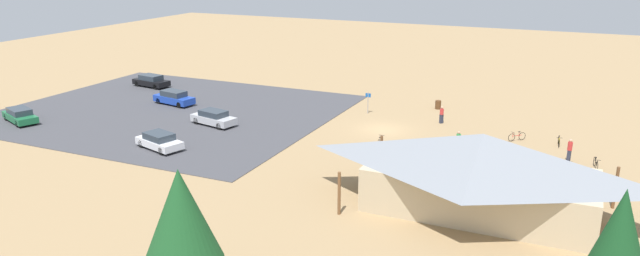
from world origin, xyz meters
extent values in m
plane|color=#9E7F56|center=(0.00, 0.00, 0.00)|extent=(160.00, 160.00, 0.00)
cube|color=#424247|center=(22.03, 2.66, 0.03)|extent=(32.81, 28.37, 0.05)
cube|color=#C6B28E|center=(-11.22, 14.42, 1.42)|extent=(13.90, 6.30, 2.84)
pyramid|color=gray|center=(-11.22, 14.42, 4.01)|extent=(16.07, 8.46, 2.33)
cylinder|color=brown|center=(-19.09, 10.35, 1.42)|extent=(0.20, 0.20, 2.84)
cylinder|color=brown|center=(-3.35, 10.35, 1.42)|extent=(0.20, 0.20, 2.84)
cylinder|color=brown|center=(-19.09, 18.49, 1.42)|extent=(0.20, 0.20, 2.84)
cylinder|color=brown|center=(-3.35, 18.49, 1.42)|extent=(0.20, 0.20, 2.84)
cylinder|color=brown|center=(-2.89, -9.52, 0.45)|extent=(0.60, 0.60, 0.90)
cylinder|color=#99999E|center=(3.20, -4.82, 1.10)|extent=(0.08, 0.08, 2.20)
cube|color=#1959B2|center=(3.20, -4.82, 1.90)|extent=(0.56, 0.04, 0.40)
cone|color=#14421E|center=(-18.28, 27.54, 5.31)|extent=(3.18, 3.18, 4.93)
cone|color=#194C23|center=(-0.68, 30.58, 4.57)|extent=(3.68, 3.68, 4.50)
torus|color=black|center=(-1.36, 5.05, 0.37)|extent=(0.09, 0.73, 0.73)
torus|color=black|center=(-1.29, 4.00, 0.37)|extent=(0.09, 0.73, 0.73)
cylinder|color=silver|center=(-1.32, 4.53, 0.49)|extent=(0.10, 0.97, 0.04)
cylinder|color=silver|center=(-1.33, 4.72, 0.59)|extent=(0.04, 0.04, 0.44)
cube|color=black|center=(-1.33, 4.72, 0.81)|extent=(0.09, 0.20, 0.05)
cylinder|color=silver|center=(-1.29, 4.11, 0.59)|extent=(0.04, 0.04, 0.45)
cylinder|color=black|center=(-1.29, 4.11, 0.81)|extent=(0.48, 0.06, 0.03)
torus|color=black|center=(-11.06, 2.72, 0.33)|extent=(0.64, 0.25, 0.66)
torus|color=black|center=(-12.10, 2.38, 0.33)|extent=(0.64, 0.25, 0.66)
cylinder|color=#2347B7|center=(-11.58, 2.55, 0.44)|extent=(0.97, 0.35, 0.04)
cylinder|color=#2347B7|center=(-11.39, 2.61, 0.53)|extent=(0.04, 0.04, 0.40)
cube|color=black|center=(-11.39, 2.61, 0.73)|extent=(0.22, 0.14, 0.05)
cylinder|color=#2347B7|center=(-11.99, 2.41, 0.53)|extent=(0.04, 0.04, 0.39)
cylinder|color=black|center=(-11.99, 2.41, 0.72)|extent=(0.18, 0.47, 0.03)
torus|color=black|center=(-12.12, -2.12, 0.35)|extent=(0.53, 0.51, 0.70)
torus|color=black|center=(-11.32, -1.37, 0.35)|extent=(0.53, 0.51, 0.70)
cylinder|color=red|center=(-11.72, -1.75, 0.46)|extent=(0.76, 0.72, 0.04)
cylinder|color=red|center=(-11.86, -1.88, 0.56)|extent=(0.04, 0.04, 0.43)
cube|color=black|center=(-11.86, -1.88, 0.78)|extent=(0.20, 0.20, 0.05)
cylinder|color=red|center=(-11.40, -1.45, 0.56)|extent=(0.04, 0.04, 0.43)
cylinder|color=black|center=(-11.40, -1.45, 0.78)|extent=(0.35, 0.37, 0.03)
torus|color=black|center=(-15.08, -2.32, 0.36)|extent=(0.11, 0.72, 0.72)
torus|color=black|center=(-15.19, -1.28, 0.36)|extent=(0.11, 0.72, 0.72)
cylinder|color=yellow|center=(-15.14, -1.80, 0.48)|extent=(0.13, 0.96, 0.04)
cylinder|color=yellow|center=(-15.12, -1.99, 0.57)|extent=(0.04, 0.04, 0.43)
cube|color=black|center=(-15.12, -1.99, 0.79)|extent=(0.10, 0.21, 0.05)
cylinder|color=yellow|center=(-15.18, -1.39, 0.59)|extent=(0.04, 0.04, 0.46)
cylinder|color=black|center=(-15.18, -1.39, 0.82)|extent=(0.48, 0.08, 0.03)
torus|color=black|center=(-16.67, 6.66, 0.36)|extent=(0.64, 0.41, 0.72)
torus|color=black|center=(-15.77, 7.21, 0.36)|extent=(0.64, 0.41, 0.72)
cylinder|color=orange|center=(-16.22, 6.93, 0.48)|extent=(0.84, 0.54, 0.04)
cylinder|color=orange|center=(-16.38, 6.83, 0.55)|extent=(0.04, 0.04, 0.38)
cube|color=black|center=(-16.38, 6.83, 0.75)|extent=(0.21, 0.17, 0.05)
cylinder|color=orange|center=(-15.86, 7.15, 0.58)|extent=(0.04, 0.04, 0.43)
cylinder|color=black|center=(-15.86, 7.15, 0.79)|extent=(0.28, 0.43, 0.03)
torus|color=black|center=(-17.93, 2.38, 0.37)|extent=(0.16, 0.74, 0.74)
torus|color=black|center=(-18.10, 3.41, 0.37)|extent=(0.16, 0.74, 0.74)
cylinder|color=black|center=(-18.02, 2.90, 0.49)|extent=(0.19, 0.95, 0.04)
cylinder|color=black|center=(-17.99, 2.71, 0.59)|extent=(0.04, 0.04, 0.44)
cube|color=black|center=(-17.99, 2.71, 0.81)|extent=(0.11, 0.21, 0.05)
cylinder|color=black|center=(-18.08, 3.31, 0.59)|extent=(0.04, 0.04, 0.45)
cylinder|color=black|center=(-18.08, 3.31, 0.82)|extent=(0.48, 0.11, 0.03)
torus|color=black|center=(-13.91, 4.61, 0.33)|extent=(0.58, 0.40, 0.67)
torus|color=black|center=(-13.01, 4.02, 0.33)|extent=(0.58, 0.40, 0.67)
cylinder|color=#722D9E|center=(-13.46, 4.32, 0.44)|extent=(0.84, 0.57, 0.04)
cylinder|color=#722D9E|center=(-13.62, 4.43, 0.53)|extent=(0.04, 0.04, 0.39)
cube|color=black|center=(-13.62, 4.43, 0.73)|extent=(0.21, 0.18, 0.05)
cylinder|color=#722D9E|center=(-13.10, 4.08, 0.56)|extent=(0.04, 0.04, 0.44)
cylinder|color=black|center=(-13.10, 4.08, 0.78)|extent=(0.29, 0.42, 0.03)
torus|color=black|center=(-16.87, 4.99, 0.33)|extent=(0.50, 0.48, 0.65)
torus|color=black|center=(-16.13, 4.30, 0.33)|extent=(0.50, 0.48, 0.65)
cylinder|color=#B7B7BC|center=(-16.50, 4.65, 0.43)|extent=(0.70, 0.66, 0.04)
cylinder|color=#B7B7BC|center=(-16.63, 4.77, 0.53)|extent=(0.04, 0.04, 0.41)
cube|color=black|center=(-16.63, 4.77, 0.73)|extent=(0.20, 0.20, 0.05)
cylinder|color=#B7B7BC|center=(-16.20, 4.37, 0.53)|extent=(0.04, 0.04, 0.40)
cylinder|color=black|center=(-16.20, 4.37, 0.73)|extent=(0.35, 0.37, 0.03)
cube|color=#1E6B3D|center=(32.54, 12.14, 0.57)|extent=(5.08, 3.43, 0.59)
cube|color=#2D3842|center=(32.54, 12.14, 1.14)|extent=(3.06, 2.46, 0.55)
cylinder|color=black|center=(34.33, 12.31, 0.37)|extent=(0.68, 0.44, 0.64)
cylinder|color=black|center=(33.75, 10.81, 0.37)|extent=(0.68, 0.44, 0.64)
cylinder|color=black|center=(31.33, 13.48, 0.37)|extent=(0.68, 0.44, 0.64)
cylinder|color=black|center=(30.75, 11.98, 0.37)|extent=(0.68, 0.44, 0.64)
cube|color=black|center=(31.21, -5.33, 0.59)|extent=(4.90, 2.54, 0.64)
cube|color=#2D3842|center=(31.21, -5.33, 1.20)|extent=(2.83, 2.02, 0.58)
cylinder|color=black|center=(32.90, -4.74, 0.37)|extent=(0.67, 0.31, 0.64)
cylinder|color=black|center=(32.66, -6.38, 0.37)|extent=(0.67, 0.31, 0.64)
cylinder|color=black|center=(29.76, -4.28, 0.37)|extent=(0.67, 0.31, 0.64)
cylinder|color=black|center=(29.52, -5.92, 0.37)|extent=(0.67, 0.31, 0.64)
cube|color=#BCBCC1|center=(15.03, 5.25, 0.60)|extent=(4.80, 2.70, 0.65)
cube|color=#2D3842|center=(15.03, 5.25, 1.20)|extent=(2.81, 2.07, 0.55)
cylinder|color=black|center=(16.70, 5.70, 0.37)|extent=(0.67, 0.35, 0.64)
cylinder|color=black|center=(16.37, 4.16, 0.37)|extent=(0.67, 0.35, 0.64)
cylinder|color=black|center=(13.69, 6.34, 0.37)|extent=(0.67, 0.35, 0.64)
cylinder|color=black|center=(13.36, 4.80, 0.37)|extent=(0.67, 0.35, 0.64)
cube|color=#1E42B2|center=(23.30, 0.50, 0.61)|extent=(4.94, 2.55, 0.69)
cube|color=#2D3842|center=(23.30, 0.50, 1.25)|extent=(2.87, 1.98, 0.59)
cylinder|color=black|center=(25.01, 0.98, 0.37)|extent=(0.67, 0.33, 0.64)
cylinder|color=black|center=(24.75, -0.53, 0.37)|extent=(0.67, 0.33, 0.64)
cylinder|color=black|center=(21.86, 1.54, 0.37)|extent=(0.67, 0.33, 0.64)
cylinder|color=black|center=(21.59, 0.02, 0.37)|extent=(0.67, 0.33, 0.64)
cube|color=white|center=(15.16, 12.98, 0.57)|extent=(4.68, 3.06, 0.60)
cube|color=#2D3842|center=(15.16, 12.98, 1.14)|extent=(2.80, 2.30, 0.55)
cylinder|color=black|center=(16.81, 13.36, 0.37)|extent=(0.68, 0.40, 0.64)
cylinder|color=black|center=(16.33, 11.75, 0.37)|extent=(0.68, 0.40, 0.64)
cylinder|color=black|center=(14.00, 14.21, 0.37)|extent=(0.68, 0.40, 0.64)
cylinder|color=black|center=(13.52, 12.60, 0.37)|extent=(0.68, 0.40, 0.64)
cube|color=#2D3347|center=(-16.07, 2.02, 0.46)|extent=(0.31, 0.37, 0.92)
cylinder|color=red|center=(-16.07, 2.02, 1.25)|extent=(0.36, 0.36, 0.67)
sphere|color=tan|center=(-16.07, 2.02, 1.71)|extent=(0.24, 0.24, 0.24)
cube|color=#2D3347|center=(-7.59, 3.04, 0.43)|extent=(0.36, 0.39, 0.86)
cylinder|color=green|center=(-7.59, 3.04, 1.15)|extent=(0.36, 0.36, 0.58)
sphere|color=tan|center=(-7.59, 3.04, 1.55)|extent=(0.24, 0.24, 0.24)
cube|color=#2D3347|center=(-4.44, -4.40, 0.44)|extent=(0.38, 0.40, 0.87)
cylinder|color=red|center=(-4.44, -4.40, 1.15)|extent=(0.36, 0.36, 0.55)
sphere|color=tan|center=(-4.44, -4.40, 1.54)|extent=(0.24, 0.24, 0.24)
camera|label=1|loc=(-16.33, 50.03, 16.00)|focal=33.19mm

